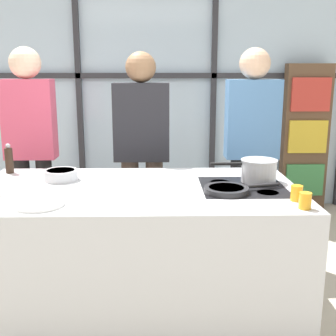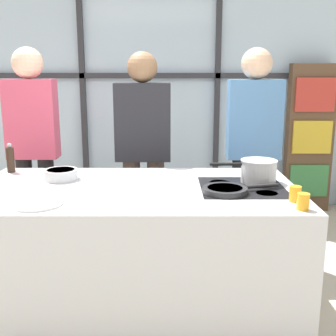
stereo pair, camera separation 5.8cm
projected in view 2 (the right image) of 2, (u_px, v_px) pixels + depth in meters
The scene contains 14 objects.
ground_plane at pixel (138, 314), 2.82m from camera, with size 18.00×18.00×0.00m, color #BCB29E.
back_window_wall at pixel (151, 88), 4.84m from camera, with size 6.40×0.10×2.80m.
bookshelf at pixel (310, 139), 4.78m from camera, with size 0.51×0.19×1.67m.
demo_island at pixel (137, 253), 2.72m from camera, with size 2.01×1.07×0.88m.
spectator_far_left at pixel (34, 140), 3.46m from camera, with size 0.41×0.25×1.78m.
spectator_center_left at pixel (144, 145), 3.47m from camera, with size 0.45×0.24×1.74m.
spectator_center_right at pixel (254, 142), 3.46m from camera, with size 0.43×0.25×1.77m.
frying_pan at pixel (227, 190), 2.49m from camera, with size 0.47×0.27×0.04m.
saucepan at pixel (259, 170), 2.72m from camera, with size 0.44×0.24×0.15m.
white_plate at pixel (38, 204), 2.27m from camera, with size 0.27×0.27×0.01m, color white.
mixing_bowl at pixel (62, 174), 2.80m from camera, with size 0.22×0.22×0.07m.
pepper_grinder at pixel (11, 159), 2.99m from camera, with size 0.06×0.06×0.21m.
juice_glass_near at pixel (304, 202), 2.18m from camera, with size 0.07×0.07×0.09m, color orange.
juice_glass_far at pixel (296, 194), 2.32m from camera, with size 0.07×0.07×0.09m, color orange.
Camera 2 is at (0.20, -2.52, 1.59)m, focal length 45.00 mm.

